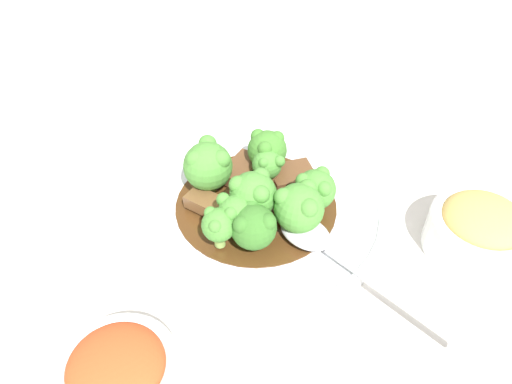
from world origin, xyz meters
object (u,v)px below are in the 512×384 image
Objects in this scene: beef_strip_3 at (250,188)px; side_bowl_appetizer at (480,229)px; beef_strip_2 at (217,208)px; serving_spoon at (319,242)px; beef_strip_1 at (280,202)px; broccoli_floret_7 at (267,149)px; main_plate at (256,207)px; broccoli_floret_1 at (219,225)px; broccoli_floret_6 at (254,226)px; broccoli_floret_5 at (315,189)px; side_bowl_kimchi at (120,376)px; beef_strip_0 at (292,174)px; broccoli_floret_4 at (232,212)px; broccoli_floret_2 at (299,207)px; broccoli_floret_8 at (253,194)px; beef_strip_4 at (241,170)px; broccoli_floret_3 at (270,165)px; broccoli_floret_0 at (209,163)px; sauce_dish at (121,133)px.

beef_strip_3 is 0.60× the size of side_bowl_appetizer.
beef_strip_2 reaches higher than serving_spoon.
side_bowl_appetizer reaches higher than beef_strip_1.
beef_strip_2 is at bearing -105.78° from broccoli_floret_7.
broccoli_floret_1 reaches higher than main_plate.
beef_strip_2 is at bearing 153.75° from broccoli_floret_6.
broccoli_floret_5 is 0.49× the size of side_bowl_kimchi.
broccoli_floret_4 reaches higher than beef_strip_0.
broccoli_floret_7 is (-0.06, 0.08, 0.00)m from broccoli_floret_2.
broccoli_floret_4 is 0.09m from serving_spoon.
beef_strip_3 is 1.30× the size of broccoli_floret_5.
side_bowl_kimchi reaches higher than beef_strip_2.
broccoli_floret_8 is at bearing 82.64° from side_bowl_kimchi.
beef_strip_2 is 1.52× the size of broccoli_floret_4.
beef_strip_3 is 1.05× the size of broccoli_floret_8.
main_plate is 2.75× the size of side_bowl_appetizer.
beef_strip_3 is 1.09× the size of beef_strip_4.
broccoli_floret_3 is (-0.02, 0.03, 0.02)m from beef_strip_1.
broccoli_floret_0 is 1.01× the size of broccoli_floret_8.
broccoli_floret_4 is 0.47× the size of side_bowl_appetizer.
side_bowl_appetizer reaches higher than sauce_dish.
broccoli_floret_1 is at bearing -115.72° from beef_strip_1.
broccoli_floret_5 is 0.81× the size of broccoli_floret_8.
broccoli_floret_8 is at bearing -74.07° from main_plate.
broccoli_floret_5 is 0.06m from serving_spoon.
beef_strip_2 is 0.09m from broccoli_floret_7.
side_bowl_appetizer is at bearing 21.25° from broccoli_floret_4.
broccoli_floret_0 is 0.07m from broccoli_floret_8.
beef_strip_0 is 0.06m from beef_strip_3.
beef_strip_3 is (0.02, 0.04, -0.00)m from beef_strip_2.
side_bowl_appetizer is at bearing 18.86° from broccoli_floret_2.
side_bowl_kimchi is at bearing -109.40° from broccoli_floret_2.
main_plate is at bearing -47.47° from beef_strip_4.
broccoli_floret_1 is at bearing -58.22° from broccoli_floret_0.
broccoli_floret_7 is (-0.01, 0.05, 0.04)m from main_plate.
serving_spoon is at bearing -31.94° from beef_strip_4.
side_bowl_kimchi is at bearing -103.17° from broccoli_floret_6.
broccoli_floret_1 is 0.59× the size of sauce_dish.
broccoli_floret_8 is at bearing 66.89° from broccoli_floret_4.
broccoli_floret_6 is at bearing -132.14° from broccoli_floret_2.
broccoli_floret_6 is at bearing -26.25° from beef_strip_2.
side_bowl_appetizer is at bearing 26.96° from serving_spoon.
broccoli_floret_3 is at bearing 128.36° from beef_strip_1.
broccoli_floret_6 is at bearing -118.34° from broccoli_floret_5.
serving_spoon is at bearing -18.40° from sauce_dish.
broccoli_floret_7 is (0.02, 0.09, 0.03)m from beef_strip_2.
main_plate is at bearing -43.89° from beef_strip_3.
broccoli_floret_4 is at bearing -169.44° from serving_spoon.
side_bowl_appetizer is at bearing -3.34° from sauce_dish.
broccoli_floret_2 is at bearing -45.98° from broccoli_floret_3.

